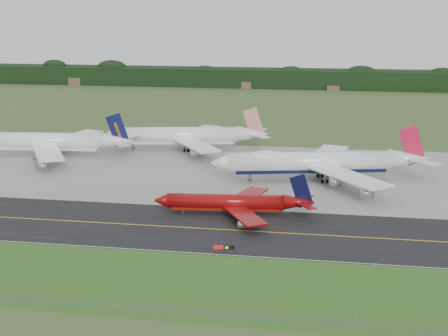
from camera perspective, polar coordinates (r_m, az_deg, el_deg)
ground at (r=153.35m, az=-0.30°, el=-5.12°), size 600.00×600.00×0.00m
grass_verge at (r=121.51m, az=-3.09°, el=-10.56°), size 400.00×30.00×0.01m
taxiway at (r=149.64m, az=-0.56°, el=-5.62°), size 400.00×32.00×0.02m
apron at (r=201.63m, az=2.10°, el=-0.33°), size 400.00×78.00×0.01m
taxiway_centreline at (r=149.63m, az=-0.56°, el=-5.61°), size 400.00×0.40×0.00m
taxiway_edge_line at (r=135.41m, az=-1.69°, el=-7.83°), size 400.00×0.25×0.00m
perimeter_fence at (r=109.67m, az=-4.58°, el=-12.86°), size 320.00×0.10×320.00m
horizon_treeline at (r=419.48m, az=5.97°, el=8.06°), size 700.00×25.00×12.00m
jet_ba_747 at (r=191.89m, az=8.62°, el=0.53°), size 66.95×54.54×16.97m
jet_red_737 at (r=159.42m, az=0.99°, el=-3.19°), size 41.02×33.32×11.07m
jet_navy_gold at (r=229.78m, az=-15.81°, el=2.31°), size 62.13×53.92×16.02m
jet_star_tail at (r=231.57m, az=-3.48°, el=2.95°), size 60.81×50.31×16.06m
taxiway_sign at (r=135.78m, az=-0.01°, el=-7.28°), size 4.59×1.00×1.55m
edge_marker_left at (r=142.76m, az=-13.65°, el=-6.95°), size 0.16×0.16×0.50m
edge_marker_center at (r=133.96m, az=-0.62°, el=-7.97°), size 0.16×0.16×0.50m
edge_marker_right at (r=132.71m, az=13.46°, el=-8.62°), size 0.16×0.16×0.50m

